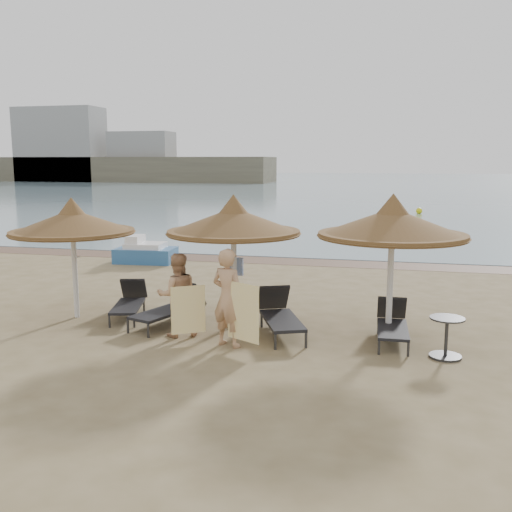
{
  "coord_description": "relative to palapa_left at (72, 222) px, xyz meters",
  "views": [
    {
      "loc": [
        3.48,
        -9.71,
        3.42
      ],
      "look_at": [
        0.89,
        1.2,
        1.54
      ],
      "focal_mm": 40.0,
      "sensor_mm": 36.0,
      "label": 1
    }
  ],
  "objects": [
    {
      "name": "person_right",
      "position": [
        3.81,
        -1.13,
        -1.04
      ],
      "size": [
        1.15,
        0.94,
        2.14
      ],
      "primitive_type": "imported",
      "rotation": [
        0.0,
        0.0,
        2.79
      ],
      "color": "tan",
      "rests_on": "ground"
    },
    {
      "name": "ground",
      "position": [
        3.19,
        -1.27,
        -2.11
      ],
      "size": [
        160.0,
        160.0,
        0.0
      ],
      "primitive_type": "plane",
      "color": "#8A7855",
      "rests_on": "ground"
    },
    {
      "name": "side_table",
      "position": [
        7.7,
        -0.87,
        -1.77
      ],
      "size": [
        0.6,
        0.6,
        0.73
      ],
      "rotation": [
        0.0,
        0.0,
        -0.05
      ],
      "color": "#2E2E30",
      "rests_on": "ground"
    },
    {
      "name": "buoy_mid",
      "position": [
        8.47,
        27.4,
        -1.91
      ],
      "size": [
        0.4,
        0.4,
        0.4
      ],
      "primitive_type": "sphere",
      "color": "#DAD10A",
      "rests_on": "ground"
    },
    {
      "name": "towel_right",
      "position": [
        4.16,
        -1.38,
        -1.38
      ],
      "size": [
        0.68,
        0.38,
        1.06
      ],
      "rotation": [
        0.0,
        0.0,
        -0.49
      ],
      "color": "yellow",
      "rests_on": "ground"
    },
    {
      "name": "bag_patterned",
      "position": [
        3.55,
        0.38,
        -0.88
      ],
      "size": [
        0.3,
        0.11,
        0.37
      ],
      "rotation": [
        0.0,
        0.0,
        0.04
      ],
      "color": "silver",
      "rests_on": "ground"
    },
    {
      "name": "lounger_far_right",
      "position": [
        6.78,
        -0.07,
        -1.77
      ],
      "size": [
        0.61,
        1.71,
        0.75
      ],
      "rotation": [
        0.0,
        0.0,
        0.03
      ],
      "color": "#2E2E30",
      "rests_on": "ground"
    },
    {
      "name": "lounger_far_left",
      "position": [
        1.09,
        0.37,
        -1.77
      ],
      "size": [
        0.98,
        1.78,
        0.76
      ],
      "rotation": [
        0.0,
        0.0,
        0.27
      ],
      "color": "#2E2E30",
      "rests_on": "ground"
    },
    {
      "name": "lounger_near_left",
      "position": [
        2.23,
        0.0,
        -1.74
      ],
      "size": [
        1.19,
        1.94,
        0.83
      ],
      "rotation": [
        0.0,
        0.0,
        -0.34
      ],
      "color": "#2E2E30",
      "rests_on": "ground"
    },
    {
      "name": "person_left",
      "position": [
        2.67,
        -0.76,
        -1.15
      ],
      "size": [
        1.04,
        0.9,
        1.92
      ],
      "primitive_type": "imported",
      "rotation": [
        0.0,
        0.0,
        3.59
      ],
      "color": "tan",
      "rests_on": "ground"
    },
    {
      "name": "palapa_right",
      "position": [
        6.71,
        0.04,
        0.13
      ],
      "size": [
        2.84,
        2.84,
        2.82
      ],
      "rotation": [
        0.0,
        0.0,
        0.34
      ],
      "color": "silver",
      "rests_on": "ground"
    },
    {
      "name": "pedal_boat",
      "position": [
        -1.41,
        6.76,
        -1.77
      ],
      "size": [
        2.05,
        1.3,
        0.92
      ],
      "rotation": [
        0.0,
        0.0,
        0.07
      ],
      "color": "#2B5C94",
      "rests_on": "ground"
    },
    {
      "name": "sea",
      "position": [
        3.19,
        78.73,
        -2.1
      ],
      "size": [
        200.0,
        140.0,
        0.03
      ],
      "primitive_type": "cube",
      "color": "slate",
      "rests_on": "ground"
    },
    {
      "name": "lounger_near_right",
      "position": [
        4.57,
        -0.08,
        -1.72
      ],
      "size": [
        1.33,
        2.02,
        0.86
      ],
      "rotation": [
        0.0,
        0.0,
        0.4
      ],
      "color": "#2E2E30",
      "rests_on": "ground"
    },
    {
      "name": "far_shore",
      "position": [
        -21.91,
        76.56,
        0.8
      ],
      "size": [
        150.0,
        54.8,
        12.0
      ],
      "color": "#655E48",
      "rests_on": "ground"
    },
    {
      "name": "palapa_center",
      "position": [
        3.55,
        0.2,
        0.08
      ],
      "size": [
        2.77,
        2.77,
        2.75
      ],
      "rotation": [
        0.0,
        0.0,
        0.36
      ],
      "color": "silver",
      "rests_on": "ground"
    },
    {
      "name": "bag_dark",
      "position": [
        3.55,
        0.04,
        -1.1
      ],
      "size": [
        0.22,
        0.14,
        0.3
      ],
      "rotation": [
        0.0,
        0.0,
        -0.34
      ],
      "color": "black",
      "rests_on": "ground"
    },
    {
      "name": "towel_left",
      "position": [
        3.02,
        -1.11,
        -1.47
      ],
      "size": [
        0.57,
        0.37,
        0.92
      ],
      "rotation": [
        0.0,
        0.0,
        0.56
      ],
      "color": "yellow",
      "rests_on": "ground"
    },
    {
      "name": "palapa_left",
      "position": [
        0.0,
        0.0,
        0.0
      ],
      "size": [
        2.67,
        2.67,
        2.65
      ],
      "rotation": [
        0.0,
        0.0,
        -0.37
      ],
      "color": "silver",
      "rests_on": "ground"
    },
    {
      "name": "buoy_left",
      "position": [
        -1.96,
        21.57,
        -1.93
      ],
      "size": [
        0.37,
        0.37,
        0.37
      ],
      "primitive_type": "sphere",
      "color": "#DAD10A",
      "rests_on": "ground"
    },
    {
      "name": "wet_sand_strip",
      "position": [
        3.19,
        8.13,
        -2.11
      ],
      "size": [
        200.0,
        1.6,
        0.01
      ],
      "primitive_type": "cube",
      "color": "brown",
      "rests_on": "ground"
    }
  ]
}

